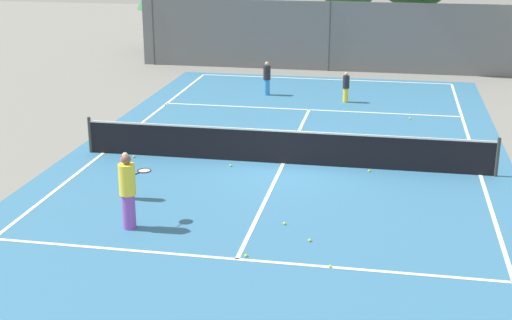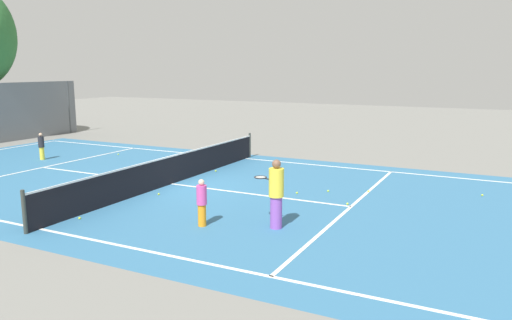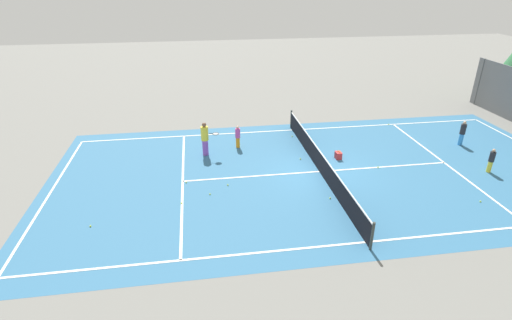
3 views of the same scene
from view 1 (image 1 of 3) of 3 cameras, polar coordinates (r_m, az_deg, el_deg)
The scene contains 20 objects.
ground_plane at distance 21.06m, azimuth 2.15°, elevation -0.28°, with size 80.00×80.00×0.00m, color slate.
court_surface at distance 21.06m, azimuth 2.15°, elevation -0.27°, with size 13.00×25.00×0.01m.
tennis_net at distance 20.91m, azimuth 2.17°, elevation 1.05°, with size 11.90×0.10×1.10m.
perimeter_fence at distance 34.27m, azimuth 5.75°, elevation 9.59°, with size 18.00×0.12×3.20m.
player_0 at distance 29.34m, azimuth 0.86°, elevation 6.43°, with size 0.29×0.29×1.35m.
player_1 at distance 16.62m, azimuth -9.98°, elevation -2.38°, with size 0.62×0.95×1.76m.
player_2 at distance 28.36m, azimuth 7.05°, elevation 5.71°, with size 0.25×0.25×1.19m.
player_3 at distance 18.48m, azimuth -10.12°, elevation -1.18°, with size 0.26×0.26×1.22m.
ball_crate at distance 22.48m, azimuth -0.50°, elevation 1.42°, with size 0.38×0.28×0.43m.
tennis_ball_0 at distance 20.78m, azimuth -2.00°, elevation -0.44°, with size 0.07×0.07×0.07m, color #CCE533.
tennis_ball_1 at distance 16.04m, azimuth 4.22°, elevation -6.29°, with size 0.07×0.07×0.07m, color #CCE533.
tennis_ball_2 at distance 14.94m, azimuth 5.83°, elevation -8.28°, with size 0.07×0.07×0.07m, color #CCE533.
tennis_ball_3 at distance 21.87m, azimuth -9.56°, elevation 0.27°, with size 0.07×0.07×0.07m, color #CCE533.
tennis_ball_4 at distance 23.80m, azimuth 3.31°, elevation 1.97°, with size 0.07×0.07×0.07m, color #CCE533.
tennis_ball_5 at distance 20.58m, azimuth 8.85°, elevation -0.84°, with size 0.07×0.07×0.07m, color #CCE533.
tennis_ball_7 at distance 15.31m, azimuth -0.79°, elevation -7.49°, with size 0.07×0.07×0.07m, color #CCE533.
tennis_ball_8 at distance 26.36m, azimuth 11.97°, elevation 3.21°, with size 0.07×0.07×0.07m, color #CCE533.
tennis_ball_9 at distance 27.98m, azimuth -7.13°, elevation 4.33°, with size 0.07×0.07×0.07m, color #CCE533.
tennis_ball_10 at distance 21.93m, azimuth -3.63°, elevation 0.55°, with size 0.07×0.07×0.07m, color #CCE533.
tennis_ball_11 at distance 16.87m, azimuth 2.24°, elevation -4.99°, with size 0.07×0.07×0.07m, color #CCE533.
Camera 1 is at (2.92, -19.77, 6.66)m, focal length 51.11 mm.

